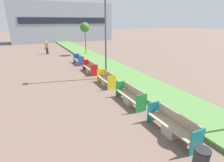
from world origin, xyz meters
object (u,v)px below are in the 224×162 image
Objects in this scene: bench_teal_frame at (172,127)px; bench_green_frame at (131,97)px; litter_bin at (201,162)px; bench_yellow_frame at (107,80)px; sapling_tree_far at (85,27)px; bench_blue_frame at (79,61)px; pedestrian_walking at (47,47)px; street_lamp_post at (105,21)px; bench_red_frame at (90,68)px.

bench_green_frame is (-0.00, 3.14, -0.00)m from bench_teal_frame.
bench_green_frame is 2.54× the size of litter_bin.
bench_teal_frame is 6.34m from bench_yellow_frame.
sapling_tree_far reaches higher than bench_yellow_frame.
pedestrian_walking is (-2.31, 7.60, 0.52)m from bench_blue_frame.
sapling_tree_far reaches higher than litter_bin.
sapling_tree_far is at bearing 79.12° from bench_yellow_frame.
bench_teal_frame is at bearing -83.71° from pedestrian_walking.
bench_blue_frame is 6.88m from street_lamp_post.
bench_blue_frame is (-0.00, 13.42, -0.01)m from bench_teal_frame.
street_lamp_post is (0.61, 4.66, 3.92)m from bench_green_frame.
bench_blue_frame is at bearing 87.64° from litter_bin.
bench_teal_frame is at bearing -89.95° from bench_yellow_frame.
bench_red_frame is (0.00, 6.72, 0.00)m from bench_green_frame.
bench_red_frame is at bearing 89.92° from bench_yellow_frame.
litter_bin is at bearing -93.10° from bench_red_frame.
bench_teal_frame is at bearing -97.10° from sapling_tree_far.
bench_yellow_frame is at bearing 85.60° from litter_bin.
bench_yellow_frame is 7.08m from bench_blue_frame.
bench_green_frame is 0.96× the size of bench_red_frame.
litter_bin is at bearing -98.26° from sapling_tree_far.
bench_red_frame is (0.00, 3.51, 0.01)m from bench_yellow_frame.
street_lamp_post is (1.24, 9.57, 3.86)m from litter_bin.
pedestrian_walking reaches higher than bench_blue_frame.
bench_blue_frame is (-0.00, 10.28, -0.01)m from bench_green_frame.
bench_yellow_frame is at bearing -100.88° from sapling_tree_far.
bench_teal_frame is at bearing 70.39° from litter_bin.
street_lamp_post reaches higher than bench_yellow_frame.
pedestrian_walking is at bearing 101.72° from bench_red_frame.
bench_green_frame is 1.12× the size of bench_blue_frame.
bench_blue_frame is 0.47× the size of sapling_tree_far.
sapling_tree_far is (2.26, 8.25, 3.12)m from bench_red_frame.
street_lamp_post is (0.61, 7.80, 3.92)m from bench_teal_frame.
bench_green_frame is 6.72m from bench_red_frame.
pedestrian_walking reaches higher than bench_red_frame.
sapling_tree_far is at bearing 81.74° from litter_bin.
pedestrian_walking is at bearing 147.46° from sapling_tree_far.
bench_blue_frame is at bearing 90.02° from bench_teal_frame.
bench_teal_frame is 8.75m from street_lamp_post.
sapling_tree_far is (1.65, 10.30, -0.80)m from street_lamp_post.
bench_red_frame is 0.29× the size of street_lamp_post.
bench_yellow_frame is 8.14m from litter_bin.
bench_red_frame is at bearing -78.28° from pedestrian_walking.
sapling_tree_far reaches higher than bench_teal_frame.
bench_blue_frame is (-0.00, 3.57, -0.01)m from bench_red_frame.
bench_red_frame reaches higher than litter_bin.
bench_green_frame is at bearing -89.93° from bench_yellow_frame.
bench_teal_frame is 1.03× the size of bench_red_frame.
sapling_tree_far is (2.26, 11.76, 3.13)m from bench_yellow_frame.
bench_red_frame is 4.46m from street_lamp_post.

